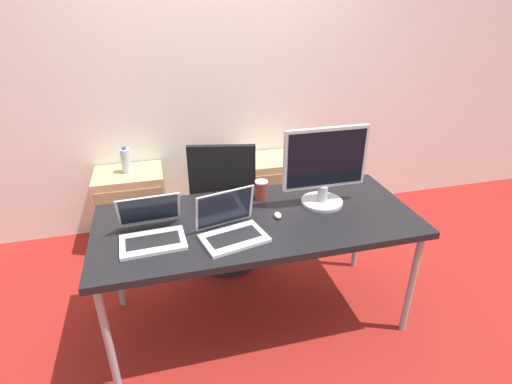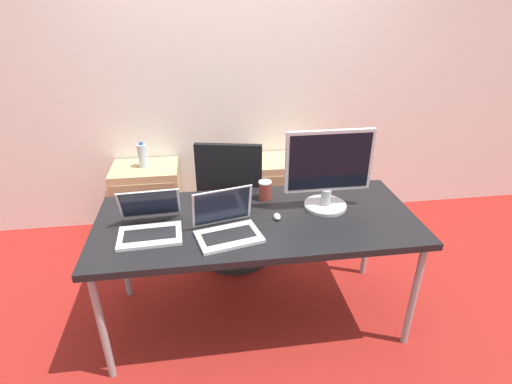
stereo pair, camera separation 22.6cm
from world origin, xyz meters
TOP-DOWN VIEW (x-y plane):
  - ground_plane at (0.00, 0.00)m, footprint 14.00×14.00m
  - wall_back at (0.00, 1.38)m, footprint 10.00×0.05m
  - desk at (0.00, 0.00)m, footprint 1.84×0.80m
  - office_chair at (-0.08, 0.64)m, footprint 0.57×0.60m
  - cabinet_left at (-0.77, 1.14)m, footprint 0.54×0.41m
  - cabinet_right at (0.42, 1.14)m, footprint 0.54×0.41m
  - water_bottle at (-0.77, 1.14)m, footprint 0.07×0.07m
  - laptop_left at (-0.59, -0.06)m, footprint 0.34×0.34m
  - laptop_right at (-0.18, -0.14)m, footprint 0.38×0.33m
  - monitor at (0.43, 0.08)m, footprint 0.51×0.25m
  - mouse at (0.11, -0.02)m, footprint 0.04×0.06m
  - coffee_cup_white at (-0.08, 0.13)m, footprint 0.08×0.08m
  - coffee_cup_brown at (0.08, 0.23)m, footprint 0.08×0.08m

SIDE VIEW (x-z plane):
  - ground_plane at x=0.00m, z-range 0.00..0.00m
  - cabinet_left at x=-0.77m, z-range 0.00..0.63m
  - cabinet_right at x=0.42m, z-range 0.00..0.63m
  - office_chair at x=-0.08m, z-range -0.14..0.90m
  - desk at x=0.00m, z-range 0.33..1.07m
  - water_bottle at x=-0.77m, z-range 0.62..0.84m
  - mouse at x=0.11m, z-range 0.75..0.78m
  - laptop_left at x=-0.59m, z-range 0.68..0.90m
  - laptop_right at x=-0.18m, z-range 0.68..0.92m
  - coffee_cup_white at x=-0.08m, z-range 0.75..0.85m
  - coffee_cup_brown at x=0.08m, z-range 0.75..0.87m
  - monitor at x=0.43m, z-range 0.75..1.23m
  - wall_back at x=0.00m, z-range 0.00..2.60m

